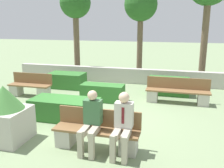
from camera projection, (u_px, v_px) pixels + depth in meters
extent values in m
plane|color=gray|center=(104.00, 117.00, 7.43)|extent=(60.00, 60.00, 0.00)
cube|color=#B7B2A8|center=(132.00, 76.00, 11.52)|extent=(11.37, 0.30, 0.68)
cube|color=brown|center=(96.00, 131.00, 5.46)|extent=(1.93, 0.44, 0.05)
cube|color=brown|center=(99.00, 117.00, 5.64)|extent=(1.93, 0.04, 0.40)
cube|color=#B7B2A8|center=(66.00, 136.00, 5.70)|extent=(0.36, 0.40, 0.41)
cube|color=#B7B2A8|center=(129.00, 144.00, 5.33)|extent=(0.36, 0.40, 0.41)
cube|color=brown|center=(178.00, 91.00, 8.61)|extent=(2.17, 0.44, 0.05)
cube|color=brown|center=(178.00, 83.00, 8.78)|extent=(2.17, 0.04, 0.40)
cube|color=#B7B2A8|center=(152.00, 96.00, 8.88)|extent=(0.36, 0.40, 0.41)
cube|color=#B7B2A8|center=(203.00, 99.00, 8.45)|extent=(0.36, 0.40, 0.41)
cube|color=brown|center=(29.00, 85.00, 9.41)|extent=(1.65, 0.44, 0.05)
cube|color=brown|center=(33.00, 78.00, 9.59)|extent=(1.65, 0.04, 0.40)
cube|color=#B7B2A8|center=(16.00, 90.00, 9.62)|extent=(0.36, 0.40, 0.41)
cube|color=#B7B2A8|center=(44.00, 92.00, 9.32)|extent=(0.36, 0.40, 0.41)
cube|color=#B2A893|center=(117.00, 134.00, 5.11)|extent=(0.14, 0.46, 0.13)
cube|color=#B2A893|center=(126.00, 135.00, 5.06)|extent=(0.14, 0.46, 0.13)
cube|color=#B2A893|center=(113.00, 149.00, 4.96)|extent=(0.11, 0.11, 0.59)
cube|color=#B2A893|center=(125.00, 150.00, 4.90)|extent=(0.11, 0.11, 0.59)
cube|color=beige|center=(124.00, 115.00, 5.23)|extent=(0.38, 0.22, 0.54)
sphere|color=beige|center=(124.00, 97.00, 5.12)|extent=(0.23, 0.23, 0.23)
cube|color=maroon|center=(123.00, 116.00, 5.12)|extent=(0.06, 0.01, 0.35)
cube|color=#B2A893|center=(85.00, 130.00, 5.29)|extent=(0.14, 0.46, 0.13)
cube|color=#B2A893|center=(94.00, 131.00, 5.24)|extent=(0.14, 0.46, 0.13)
cube|color=#B2A893|center=(80.00, 145.00, 5.13)|extent=(0.11, 0.11, 0.59)
cube|color=#B2A893|center=(91.00, 146.00, 5.07)|extent=(0.11, 0.11, 0.59)
cube|color=#3D6B42|center=(93.00, 112.00, 5.41)|extent=(0.38, 0.22, 0.54)
sphere|color=beige|center=(92.00, 95.00, 5.30)|extent=(0.21, 0.21, 0.21)
cube|color=#33702D|center=(168.00, 86.00, 9.75)|extent=(1.56, 0.84, 0.64)
cube|color=#33702D|center=(65.00, 109.00, 7.23)|extent=(1.96, 0.88, 0.60)
cube|color=#33702D|center=(67.00, 80.00, 10.75)|extent=(1.52, 0.90, 0.63)
cube|color=#33702D|center=(103.00, 93.00, 8.92)|extent=(1.53, 0.60, 0.60)
cube|color=#B7B2A8|center=(7.00, 125.00, 5.88)|extent=(0.96, 0.96, 0.79)
cone|color=#47843D|center=(4.00, 97.00, 5.72)|extent=(0.90, 0.90, 0.56)
cylinder|color=brown|center=(77.00, 44.00, 12.82)|extent=(0.29, 0.29, 3.27)
sphere|color=#285B23|center=(75.00, 3.00, 12.33)|extent=(1.54, 1.54, 1.54)
cylinder|color=brown|center=(140.00, 47.00, 12.17)|extent=(0.27, 0.27, 3.13)
sphere|color=#285B23|center=(141.00, 4.00, 11.69)|extent=(1.56, 1.56, 1.56)
cylinder|color=brown|center=(204.00, 40.00, 11.47)|extent=(0.30, 0.30, 3.87)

